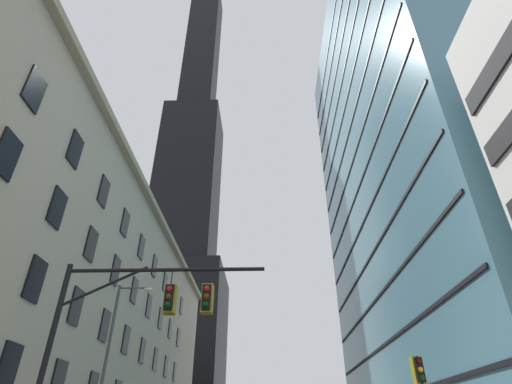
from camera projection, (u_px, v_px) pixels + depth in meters
The scene contains 6 objects.
station_building at pixel (74, 311), 36.36m from camera, with size 12.71×62.29×22.41m.
dark_skyscraper at pixel (184, 220), 107.87m from camera, with size 23.84×23.84×177.33m.
glass_office_midrise at pixel (419, 150), 45.21m from camera, with size 15.59×39.38×58.72m.
traffic_signal_mast at pixel (139, 318), 13.67m from camera, with size 7.47×0.63×6.72m.
traffic_light_near_right at pixel (420, 377), 15.54m from camera, with size 0.40×0.63×3.98m.
street_lamppost at pixel (112, 351), 21.56m from camera, with size 2.12×0.32×8.88m.
Camera 1 is at (0.91, -11.10, 1.42)m, focal length 27.54 mm.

